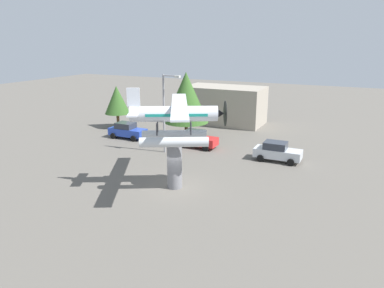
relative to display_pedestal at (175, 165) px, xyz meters
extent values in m
plane|color=#605B54|center=(0.00, 0.00, -1.73)|extent=(140.00, 140.00, 0.00)
cylinder|color=slate|center=(0.00, 0.00, 0.00)|extent=(1.10, 1.10, 3.45)
cylinder|color=silver|center=(0.46, -0.89, 2.08)|extent=(4.58, 2.85, 0.70)
cylinder|color=#333338|center=(1.29, 0.11, 2.88)|extent=(0.14, 0.14, 0.90)
cylinder|color=#333338|center=(-0.83, -1.00, 2.88)|extent=(0.14, 0.14, 0.90)
cylinder|color=silver|center=(-0.46, 0.89, 2.08)|extent=(4.58, 2.85, 0.70)
cylinder|color=#333338|center=(0.83, 1.00, 2.88)|extent=(0.14, 0.14, 0.90)
cylinder|color=#333338|center=(-1.29, -0.11, 2.88)|extent=(0.14, 0.14, 0.90)
cylinder|color=silver|center=(0.00, 0.00, 3.88)|extent=(6.00, 3.85, 1.10)
cube|color=teal|center=(0.18, 0.09, 3.88)|extent=(4.37, 3.03, 0.20)
cone|color=#262628|center=(2.88, 1.51, 3.88)|extent=(1.03, 1.10, 0.88)
cylinder|color=black|center=(3.23, 1.70, 3.88)|extent=(0.87, 1.61, 1.80)
cube|color=silver|center=(0.35, 0.19, 4.49)|extent=(5.80, 9.72, 0.12)
cube|color=silver|center=(-2.48, -1.30, 3.98)|extent=(1.92, 2.80, 0.10)
cube|color=silver|center=(-2.48, -1.30, 5.08)|extent=(0.85, 0.52, 1.30)
cube|color=#2847B7|center=(-11.36, 10.11, -1.01)|extent=(4.20, 1.70, 0.80)
cube|color=#2D333D|center=(-11.61, 10.11, -0.29)|extent=(2.00, 1.56, 0.64)
cylinder|color=black|center=(-10.01, 9.21, -1.41)|extent=(0.64, 0.22, 0.64)
cylinder|color=black|center=(-10.01, 11.01, -1.41)|extent=(0.64, 0.22, 0.64)
cylinder|color=black|center=(-12.71, 9.21, -1.41)|extent=(0.64, 0.22, 0.64)
cylinder|color=black|center=(-12.71, 11.01, -1.41)|extent=(0.64, 0.22, 0.64)
cube|color=red|center=(-2.87, 10.18, -1.01)|extent=(4.20, 1.70, 0.80)
cube|color=#2D333D|center=(-3.12, 10.18, -0.29)|extent=(2.00, 1.56, 0.64)
cylinder|color=black|center=(-1.52, 9.28, -1.41)|extent=(0.64, 0.22, 0.64)
cylinder|color=black|center=(-1.52, 11.08, -1.41)|extent=(0.64, 0.22, 0.64)
cylinder|color=black|center=(-4.22, 9.28, -1.41)|extent=(0.64, 0.22, 0.64)
cylinder|color=black|center=(-4.22, 11.08, -1.41)|extent=(0.64, 0.22, 0.64)
cube|color=silver|center=(5.58, 9.42, -1.01)|extent=(4.20, 1.70, 0.80)
cube|color=#2D333D|center=(5.33, 9.42, -0.29)|extent=(2.00, 1.56, 0.64)
cylinder|color=black|center=(6.93, 8.52, -1.41)|extent=(0.64, 0.22, 0.64)
cylinder|color=black|center=(6.93, 10.32, -1.41)|extent=(0.64, 0.22, 0.64)
cylinder|color=black|center=(4.23, 8.52, -1.41)|extent=(0.64, 0.22, 0.64)
cylinder|color=black|center=(4.23, 10.32, -1.41)|extent=(0.64, 0.22, 0.64)
cylinder|color=gray|center=(-5.04, 7.36, 2.05)|extent=(0.18, 0.18, 7.56)
cylinder|color=gray|center=(-4.24, 7.36, 5.73)|extent=(1.60, 0.12, 0.12)
cube|color=silver|center=(-3.54, 7.36, 5.68)|extent=(0.50, 0.28, 0.20)
cube|color=#9E9384|center=(-4.37, 22.00, 0.68)|extent=(10.22, 5.61, 4.80)
cylinder|color=brown|center=(-15.45, 13.86, -0.83)|extent=(0.36, 0.36, 1.79)
cone|color=#335B23|center=(-15.45, 13.86, 1.78)|extent=(3.09, 3.09, 3.43)
cylinder|color=brown|center=(-5.44, 12.94, -0.80)|extent=(0.36, 0.36, 1.86)
cone|color=#335B23|center=(-5.44, 12.94, 2.87)|extent=(4.94, 4.94, 5.49)
camera|label=1|loc=(11.91, -22.04, 8.92)|focal=33.67mm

